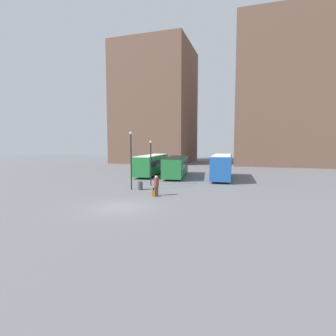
{
  "coord_description": "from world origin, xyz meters",
  "views": [
    {
      "loc": [
        9.11,
        -17.03,
        4.66
      ],
      "look_at": [
        -0.51,
        13.05,
        1.76
      ],
      "focal_mm": 28.0,
      "sensor_mm": 36.0,
      "label": 1
    }
  ],
  "objects_px": {
    "bus_0": "(152,164)",
    "trash_bin": "(140,186)",
    "bus_2": "(222,166)",
    "lamp_post_0": "(151,159)",
    "lamp_post_1": "(131,156)",
    "traveler": "(156,184)",
    "suitcase": "(153,193)",
    "bus_1": "(176,166)"
  },
  "relations": [
    {
      "from": "bus_0",
      "to": "traveler",
      "type": "relative_size",
      "value": 6.84
    },
    {
      "from": "bus_1",
      "to": "trash_bin",
      "type": "height_order",
      "value": "bus_1"
    },
    {
      "from": "bus_1",
      "to": "bus_2",
      "type": "height_order",
      "value": "bus_2"
    },
    {
      "from": "lamp_post_0",
      "to": "trash_bin",
      "type": "bearing_deg",
      "value": -89.74
    },
    {
      "from": "trash_bin",
      "to": "bus_2",
      "type": "bearing_deg",
      "value": 57.71
    },
    {
      "from": "lamp_post_0",
      "to": "lamp_post_1",
      "type": "xyz_separation_m",
      "value": [
        -0.87,
        -3.23,
        0.46
      ]
    },
    {
      "from": "bus_1",
      "to": "trash_bin",
      "type": "xyz_separation_m",
      "value": [
        -0.51,
        -11.58,
        -1.12
      ]
    },
    {
      "from": "bus_1",
      "to": "traveler",
      "type": "distance_m",
      "value": 14.05
    },
    {
      "from": "bus_2",
      "to": "lamp_post_1",
      "type": "bearing_deg",
      "value": 141.19
    },
    {
      "from": "bus_1",
      "to": "traveler",
      "type": "bearing_deg",
      "value": 179.75
    },
    {
      "from": "suitcase",
      "to": "lamp_post_0",
      "type": "relative_size",
      "value": 0.16
    },
    {
      "from": "bus_0",
      "to": "suitcase",
      "type": "xyz_separation_m",
      "value": [
        6.26,
        -15.9,
        -1.35
      ]
    },
    {
      "from": "bus_1",
      "to": "trash_bin",
      "type": "relative_size",
      "value": 12.51
    },
    {
      "from": "bus_1",
      "to": "suitcase",
      "type": "height_order",
      "value": "bus_1"
    },
    {
      "from": "traveler",
      "to": "lamp_post_1",
      "type": "bearing_deg",
      "value": 38.83
    },
    {
      "from": "bus_0",
      "to": "trash_bin",
      "type": "height_order",
      "value": "bus_0"
    },
    {
      "from": "trash_bin",
      "to": "lamp_post_0",
      "type": "bearing_deg",
      "value": 90.26
    },
    {
      "from": "bus_1",
      "to": "bus_0",
      "type": "bearing_deg",
      "value": 61.61
    },
    {
      "from": "bus_1",
      "to": "traveler",
      "type": "xyz_separation_m",
      "value": [
        2.11,
        -13.89,
        -0.46
      ]
    },
    {
      "from": "suitcase",
      "to": "lamp_post_1",
      "type": "relative_size",
      "value": 0.14
    },
    {
      "from": "suitcase",
      "to": "trash_bin",
      "type": "relative_size",
      "value": 0.94
    },
    {
      "from": "bus_2",
      "to": "trash_bin",
      "type": "bearing_deg",
      "value": 143.86
    },
    {
      "from": "bus_2",
      "to": "lamp_post_0",
      "type": "distance_m",
      "value": 10.78
    },
    {
      "from": "bus_0",
      "to": "bus_2",
      "type": "relative_size",
      "value": 1.23
    },
    {
      "from": "lamp_post_0",
      "to": "lamp_post_1",
      "type": "bearing_deg",
      "value": -105.05
    },
    {
      "from": "bus_2",
      "to": "lamp_post_0",
      "type": "relative_size",
      "value": 2.02
    },
    {
      "from": "bus_1",
      "to": "lamp_post_0",
      "type": "bearing_deg",
      "value": 167.62
    },
    {
      "from": "lamp_post_0",
      "to": "lamp_post_1",
      "type": "relative_size",
      "value": 0.85
    },
    {
      "from": "traveler",
      "to": "suitcase",
      "type": "bearing_deg",
      "value": 151.06
    },
    {
      "from": "bus_2",
      "to": "lamp_post_0",
      "type": "xyz_separation_m",
      "value": [
        -7.04,
        -8.07,
        1.26
      ]
    },
    {
      "from": "suitcase",
      "to": "trash_bin",
      "type": "height_order",
      "value": "trash_bin"
    },
    {
      "from": "suitcase",
      "to": "trash_bin",
      "type": "distance_m",
      "value": 3.79
    },
    {
      "from": "bus_1",
      "to": "suitcase",
      "type": "bearing_deg",
      "value": 179.14
    },
    {
      "from": "bus_2",
      "to": "traveler",
      "type": "distance_m",
      "value": 14.14
    },
    {
      "from": "bus_1",
      "to": "lamp_post_0",
      "type": "xyz_separation_m",
      "value": [
        -0.52,
        -8.54,
        1.46
      ]
    },
    {
      "from": "lamp_post_0",
      "to": "lamp_post_1",
      "type": "distance_m",
      "value": 3.38
    },
    {
      "from": "traveler",
      "to": "suitcase",
      "type": "relative_size",
      "value": 2.27
    },
    {
      "from": "bus_1",
      "to": "lamp_post_1",
      "type": "relative_size",
      "value": 1.8
    },
    {
      "from": "bus_1",
      "to": "lamp_post_0",
      "type": "height_order",
      "value": "lamp_post_0"
    },
    {
      "from": "bus_1",
      "to": "bus_2",
      "type": "xyz_separation_m",
      "value": [
        6.51,
        -0.47,
        0.2
      ]
    },
    {
      "from": "lamp_post_0",
      "to": "trash_bin",
      "type": "relative_size",
      "value": 5.91
    },
    {
      "from": "bus_0",
      "to": "trash_bin",
      "type": "distance_m",
      "value": 13.65
    }
  ]
}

